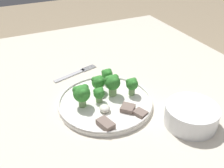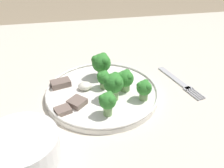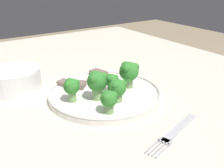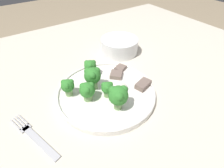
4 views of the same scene
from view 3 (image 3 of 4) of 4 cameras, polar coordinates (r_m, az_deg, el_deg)
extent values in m
cube|color=beige|center=(0.67, -3.65, -3.30)|extent=(1.36, 1.11, 0.03)
cylinder|color=brown|center=(1.54, 0.63, -2.45)|extent=(0.06, 0.06, 0.71)
cylinder|color=white|center=(0.64, -1.60, -2.26)|extent=(0.27, 0.27, 0.01)
torus|color=white|center=(0.64, -1.61, -1.54)|extent=(0.27, 0.27, 0.01)
cube|color=#B2B2B7|center=(0.54, 14.46, -9.16)|extent=(0.05, 0.12, 0.00)
cube|color=#B2B2B7|center=(0.49, 11.27, -12.29)|extent=(0.03, 0.02, 0.00)
cube|color=#B2B2B7|center=(0.48, 8.76, -13.24)|extent=(0.02, 0.05, 0.00)
cube|color=#B2B2B7|center=(0.48, 9.47, -13.52)|extent=(0.02, 0.05, 0.00)
cube|color=#B2B2B7|center=(0.47, 10.20, -13.80)|extent=(0.02, 0.05, 0.00)
cube|color=#B2B2B7|center=(0.47, 10.93, -14.09)|extent=(0.02, 0.05, 0.00)
cylinder|color=white|center=(0.72, -20.66, 0.99)|extent=(0.14, 0.14, 0.06)
cylinder|color=silver|center=(0.73, -20.62, 0.71)|extent=(0.11, 0.11, 0.04)
cylinder|color=#7FA866|center=(0.60, -3.23, -2.06)|extent=(0.02, 0.02, 0.03)
sphere|color=#337F2D|center=(0.59, -3.29, 0.58)|extent=(0.05, 0.05, 0.05)
sphere|color=#337F2D|center=(0.60, -4.00, 1.92)|extent=(0.02, 0.02, 0.02)
sphere|color=#337F2D|center=(0.58, -3.97, 1.05)|extent=(0.02, 0.02, 0.02)
sphere|color=#337F2D|center=(0.59, -1.97, 1.56)|extent=(0.02, 0.02, 0.02)
cylinder|color=#7FA866|center=(0.64, -0.07, -0.92)|extent=(0.02, 0.02, 0.02)
sphere|color=#337F2D|center=(0.63, -0.07, 0.77)|extent=(0.03, 0.03, 0.03)
sphere|color=#337F2D|center=(0.64, -0.56, 1.65)|extent=(0.01, 0.01, 0.01)
sphere|color=#337F2D|center=(0.62, -0.45, 1.08)|extent=(0.01, 0.01, 0.01)
sphere|color=#337F2D|center=(0.63, 0.81, 1.41)|extent=(0.01, 0.01, 0.01)
cylinder|color=#7FA866|center=(0.60, -8.68, -2.69)|extent=(0.02, 0.02, 0.02)
sphere|color=#337F2D|center=(0.59, -8.82, -0.52)|extent=(0.04, 0.04, 0.04)
sphere|color=#337F2D|center=(0.60, -9.33, 0.56)|extent=(0.02, 0.02, 0.02)
sphere|color=#337F2D|center=(0.58, -9.47, -0.17)|extent=(0.02, 0.02, 0.02)
sphere|color=#337F2D|center=(0.59, -7.80, 0.25)|extent=(0.02, 0.02, 0.02)
cylinder|color=#7FA866|center=(0.55, -0.69, -5.35)|extent=(0.02, 0.02, 0.02)
sphere|color=#337F2D|center=(0.54, -0.70, -3.27)|extent=(0.04, 0.04, 0.04)
sphere|color=#337F2D|center=(0.54, -1.33, -2.10)|extent=(0.02, 0.02, 0.02)
sphere|color=#337F2D|center=(0.52, -1.21, -2.96)|extent=(0.02, 0.02, 0.02)
sphere|color=#337F2D|center=(0.53, 0.43, -2.46)|extent=(0.02, 0.02, 0.02)
cylinder|color=#7FA866|center=(0.59, 1.12, -2.91)|extent=(0.02, 0.02, 0.02)
sphere|color=#337F2D|center=(0.58, 1.13, -0.82)|extent=(0.04, 0.04, 0.04)
sphere|color=#337F2D|center=(0.59, 0.46, 0.39)|extent=(0.02, 0.02, 0.02)
sphere|color=#337F2D|center=(0.57, 0.64, -0.44)|extent=(0.02, 0.02, 0.02)
sphere|color=#337F2D|center=(0.58, 2.33, 0.04)|extent=(0.02, 0.02, 0.02)
cylinder|color=#7FA866|center=(0.67, 3.64, 0.34)|extent=(0.02, 0.02, 0.03)
sphere|color=#337F2D|center=(0.65, 3.70, 2.75)|extent=(0.05, 0.05, 0.05)
sphere|color=#337F2D|center=(0.66, 2.95, 4.01)|extent=(0.02, 0.02, 0.02)
sphere|color=#337F2D|center=(0.64, 3.23, 3.25)|extent=(0.02, 0.02, 0.02)
sphere|color=#337F2D|center=(0.65, 5.00, 3.68)|extent=(0.02, 0.02, 0.02)
cube|color=#756056|center=(0.67, -7.43, -0.18)|extent=(0.05, 0.05, 0.01)
cube|color=#756056|center=(0.74, -2.95, 2.28)|extent=(0.05, 0.04, 0.02)
cube|color=#756056|center=(0.69, -10.25, 0.22)|extent=(0.04, 0.04, 0.01)
ellipsoid|color=silver|center=(0.68, -2.08, 0.49)|extent=(0.03, 0.03, 0.02)
camera|label=1|loc=(1.21, -7.45, 31.87)|focal=42.00mm
camera|label=2|loc=(0.60, -59.95, 21.80)|focal=42.00mm
camera|label=4|loc=(0.69, 33.25, 25.16)|focal=28.00mm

